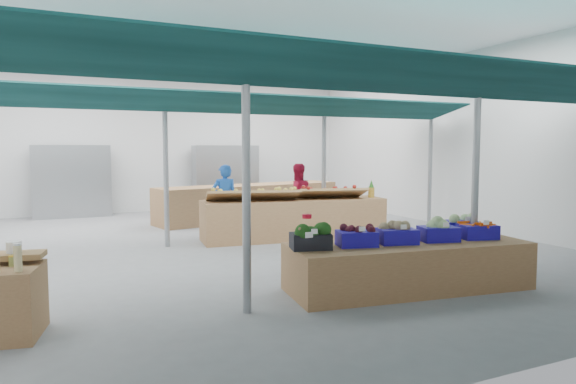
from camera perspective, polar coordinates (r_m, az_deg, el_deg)
name	(u,v)px	position (r m, az deg, el deg)	size (l,w,h in m)	color
floor	(224,247)	(10.19, -7.13, -6.06)	(13.00, 13.00, 0.00)	slate
hall	(202,115)	(11.41, -9.50, 8.41)	(13.00, 13.00, 13.00)	silver
pole_grid	(298,155)	(8.66, 1.06, 4.13)	(10.00, 4.60, 3.00)	gray
awnings	(298,97)	(8.70, 1.07, 10.52)	(9.50, 7.08, 0.30)	#0A292A
back_shelving_left	(72,182)	(15.57, -22.87, 1.06)	(2.00, 0.50, 2.00)	#B23F33
back_shelving_right	(226,178)	(16.36, -6.92, 1.56)	(2.00, 0.50, 2.00)	#B23F33
veg_counter	(408,266)	(7.26, 13.24, -8.00)	(3.31, 1.10, 0.64)	brown
fruit_counter	(294,219)	(10.97, 0.72, -3.02)	(3.93, 0.93, 0.84)	brown
far_counter	(250,202)	(14.01, -4.21, -1.11)	(5.27, 1.05, 0.95)	brown
vendor_left	(225,200)	(11.51, -7.06, -0.86)	(0.57, 0.38, 1.57)	blue
vendor_right	(297,197)	(12.18, 1.03, -0.52)	(0.76, 0.59, 1.57)	#AB1534
crate_broccoli	(311,237)	(6.56, 2.52, -4.96)	(0.57, 0.47, 0.35)	black
crate_beets	(357,236)	(6.81, 7.63, -4.86)	(0.57, 0.47, 0.29)	#170D90
crate_celeriac	(397,233)	(7.08, 12.03, -4.46)	(0.57, 0.47, 0.31)	#170D90
crate_cabbage	(438,230)	(7.41, 16.37, -4.03)	(0.57, 0.47, 0.35)	#170D90
crate_carrots	(477,231)	(7.79, 20.30, -4.06)	(0.57, 0.47, 0.29)	#170D90
sparrow	(303,232)	(6.39, 1.63, -4.41)	(0.12, 0.09, 0.11)	brown
pole_ribbon	(307,218)	(6.22, 2.13, -2.90)	(0.12, 0.12, 0.28)	red
apple_heap_yellow	(253,193)	(10.55, -3.91, -0.14)	(2.01, 1.11, 0.27)	#997247
apple_heap_red	(331,191)	(11.11, 4.76, 0.10)	(1.62, 1.02, 0.27)	#997247
pineapple	(371,189)	(11.53, 9.24, 0.31)	(0.14, 0.14, 0.39)	#8C6019
crate_extra	(460,224)	(8.11, 18.52, -3.41)	(0.57, 0.46, 0.32)	#170D90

